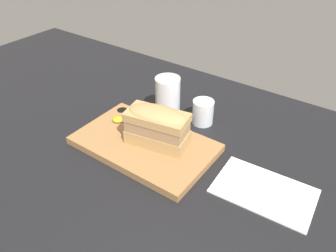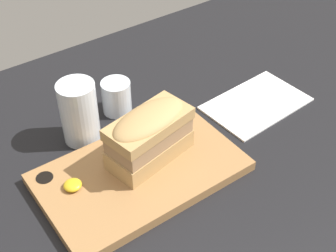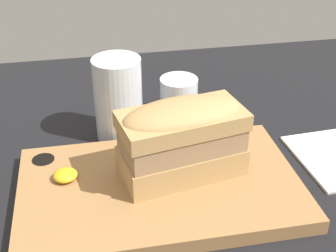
{
  "view_description": "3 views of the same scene",
  "coord_description": "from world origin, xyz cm",
  "px_view_note": "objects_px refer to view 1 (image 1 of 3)",
  "views": [
    {
      "loc": [
        43.19,
        -45.71,
        56.53
      ],
      "look_at": [
        3.84,
        9.45,
        8.57
      ],
      "focal_mm": 35.0,
      "sensor_mm": 36.0,
      "label": 1
    },
    {
      "loc": [
        -31.1,
        -44.77,
        64.04
      ],
      "look_at": [
        5.05,
        5.44,
        11.03
      ],
      "focal_mm": 50.0,
      "sensor_mm": 36.0,
      "label": 2
    },
    {
      "loc": [
        -8.98,
        -41.27,
        41.11
      ],
      "look_at": [
        1.05,
        10.51,
        9.18
      ],
      "focal_mm": 50.0,
      "sensor_mm": 36.0,
      "label": 3
    }
  ],
  "objects_px": {
    "napkin": "(264,191)",
    "wine_glass": "(203,113)",
    "serving_board": "(144,144)",
    "water_glass": "(168,101)",
    "sandwich": "(157,125)"
  },
  "relations": [
    {
      "from": "wine_glass",
      "to": "serving_board",
      "type": "bearing_deg",
      "value": -109.29
    },
    {
      "from": "serving_board",
      "to": "sandwich",
      "type": "height_order",
      "value": "sandwich"
    },
    {
      "from": "water_glass",
      "to": "napkin",
      "type": "distance_m",
      "value": 0.38
    },
    {
      "from": "napkin",
      "to": "sandwich",
      "type": "bearing_deg",
      "value": -176.76
    },
    {
      "from": "water_glass",
      "to": "wine_glass",
      "type": "distance_m",
      "value": 0.11
    },
    {
      "from": "sandwich",
      "to": "water_glass",
      "type": "distance_m",
      "value": 0.16
    },
    {
      "from": "serving_board",
      "to": "wine_glass",
      "type": "distance_m",
      "value": 0.2
    },
    {
      "from": "serving_board",
      "to": "water_glass",
      "type": "bearing_deg",
      "value": 102.65
    },
    {
      "from": "sandwich",
      "to": "napkin",
      "type": "xyz_separation_m",
      "value": [
        0.29,
        0.02,
        -0.07
      ]
    },
    {
      "from": "sandwich",
      "to": "wine_glass",
      "type": "height_order",
      "value": "sandwich"
    },
    {
      "from": "sandwich",
      "to": "wine_glass",
      "type": "relative_size",
      "value": 2.35
    },
    {
      "from": "water_glass",
      "to": "napkin",
      "type": "bearing_deg",
      "value": -19.14
    },
    {
      "from": "serving_board",
      "to": "water_glass",
      "type": "distance_m",
      "value": 0.16
    },
    {
      "from": "napkin",
      "to": "wine_glass",
      "type": "bearing_deg",
      "value": 148.29
    },
    {
      "from": "water_glass",
      "to": "napkin",
      "type": "xyz_separation_m",
      "value": [
        0.35,
        -0.12,
        -0.05
      ]
    }
  ]
}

